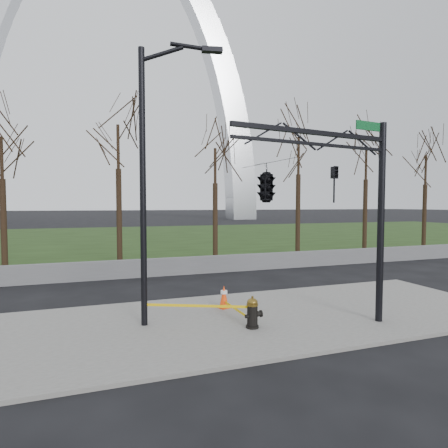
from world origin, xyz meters
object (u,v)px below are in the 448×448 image
object	(u,v)px
street_light	(151,166)
traffic_signal_mast	(292,183)
traffic_cone	(224,297)
fire_hydrant	(253,313)

from	to	relation	value
street_light	traffic_signal_mast	bearing A→B (deg)	-23.90
traffic_cone	street_light	bearing A→B (deg)	-159.31
traffic_cone	traffic_signal_mast	world-z (taller)	traffic_signal_mast
traffic_signal_mast	fire_hydrant	bearing A→B (deg)	114.37
traffic_cone	traffic_signal_mast	distance (m)	4.94
fire_hydrant	traffic_signal_mast	distance (m)	3.83
street_light	traffic_signal_mast	xyz separation A→B (m)	(3.28, -2.27, -0.55)
fire_hydrant	traffic_cone	bearing A→B (deg)	91.02
street_light	traffic_signal_mast	world-z (taller)	street_light
fire_hydrant	street_light	bearing A→B (deg)	153.54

